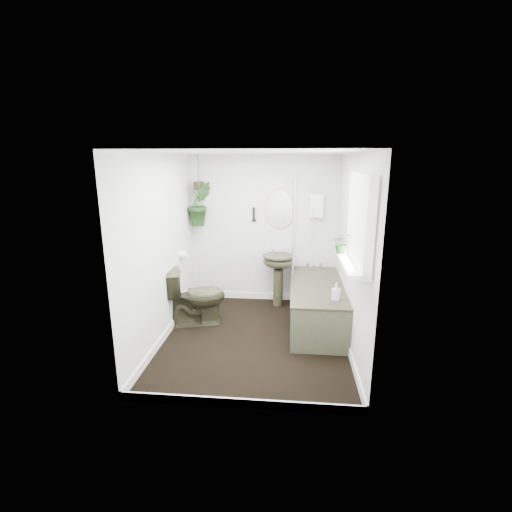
{
  "coord_description": "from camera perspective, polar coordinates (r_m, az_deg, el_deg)",
  "views": [
    {
      "loc": [
        0.43,
        -4.31,
        2.22
      ],
      "look_at": [
        0.0,
        0.15,
        1.05
      ],
      "focal_mm": 26.0,
      "sensor_mm": 36.0,
      "label": 1
    }
  ],
  "objects": [
    {
      "name": "wall_sconce",
      "position": [
        5.76,
        -0.34,
        6.44
      ],
      "size": [
        0.04,
        0.04,
        0.22
      ],
      "primitive_type": "cylinder",
      "color": "black",
      "rests_on": "wall_back"
    },
    {
      "name": "pedestal_sink",
      "position": [
        5.76,
        3.43,
        -3.75
      ],
      "size": [
        0.56,
        0.51,
        0.82
      ],
      "primitive_type": null,
      "rotation": [
        0.0,
        0.0,
        -0.23
      ],
      "color": "#2A2A1B",
      "rests_on": "floor"
    },
    {
      "name": "shower_box",
      "position": [
        5.7,
        9.26,
        7.69
      ],
      "size": [
        0.2,
        0.1,
        0.35
      ],
      "primitive_type": "cube",
      "color": "white",
      "rests_on": "wall_back"
    },
    {
      "name": "ceiling",
      "position": [
        4.34,
        -0.2,
        15.82
      ],
      "size": [
        2.3,
        2.8,
        0.02
      ],
      "primitive_type": "cube",
      "color": "white",
      "rests_on": "ground"
    },
    {
      "name": "wall_front",
      "position": [
        3.12,
        -2.73,
        -5.42
      ],
      "size": [
        2.3,
        0.02,
        2.3
      ],
      "primitive_type": "cube",
      "color": "silver",
      "rests_on": "ground"
    },
    {
      "name": "soap_bottle",
      "position": [
        4.57,
        12.21,
        -5.39
      ],
      "size": [
        0.12,
        0.12,
        0.21
      ],
      "primitive_type": "imported",
      "rotation": [
        0.0,
        0.0,
        -0.31
      ],
      "color": "black",
      "rests_on": "bathtub"
    },
    {
      "name": "toilet",
      "position": [
        5.19,
        -9.2,
        -6.09
      ],
      "size": [
        0.89,
        0.67,
        0.8
      ],
      "primitive_type": "imported",
      "rotation": [
        0.0,
        0.0,
        1.88
      ],
      "color": "#2A2A1B",
      "rests_on": "floor"
    },
    {
      "name": "floor",
      "position": [
        4.87,
        -0.17,
        -12.6
      ],
      "size": [
        2.3,
        2.8,
        0.02
      ],
      "primitive_type": "cube",
      "color": "black",
      "rests_on": "ground"
    },
    {
      "name": "wall_back",
      "position": [
        5.84,
        1.18,
        4.06
      ],
      "size": [
        2.3,
        0.02,
        2.3
      ],
      "primitive_type": "cube",
      "color": "silver",
      "rests_on": "ground"
    },
    {
      "name": "wall_right",
      "position": [
        4.5,
        14.67,
        0.4
      ],
      "size": [
        0.02,
        2.8,
        2.3
      ],
      "primitive_type": "cube",
      "color": "silver",
      "rests_on": "ground"
    },
    {
      "name": "hanging_plant",
      "position": [
        5.77,
        -8.66,
        7.92
      ],
      "size": [
        0.47,
        0.44,
        0.67
      ],
      "primitive_type": "imported",
      "rotation": [
        0.0,
        0.0,
        0.53
      ],
      "color": "black",
      "rests_on": "ceiling"
    },
    {
      "name": "bath_screen",
      "position": [
        5.39,
        5.85,
        4.5
      ],
      "size": [
        0.04,
        0.72,
        1.4
      ],
      "primitive_type": null,
      "color": "silver",
      "rests_on": "bathtub"
    },
    {
      "name": "wall_left",
      "position": [
        4.72,
        -14.35,
        1.06
      ],
      "size": [
        0.02,
        2.8,
        2.3
      ],
      "primitive_type": "cube",
      "color": "silver",
      "rests_on": "ground"
    },
    {
      "name": "window_blinds",
      "position": [
        3.71,
        15.06,
        5.29
      ],
      "size": [
        0.01,
        0.86,
        0.76
      ],
      "primitive_type": "cube",
      "color": "white",
      "rests_on": "wall_right"
    },
    {
      "name": "sill_plant",
      "position": [
        4.04,
        13.06,
        1.96
      ],
      "size": [
        0.21,
        0.19,
        0.22
      ],
      "primitive_type": "imported",
      "rotation": [
        0.0,
        0.0,
        -0.11
      ],
      "color": "black",
      "rests_on": "window_sill"
    },
    {
      "name": "skirting",
      "position": [
        4.85,
        -0.17,
        -11.97
      ],
      "size": [
        2.3,
        2.8,
        0.1
      ],
      "primitive_type": "cube",
      "color": "white",
      "rests_on": "floor"
    },
    {
      "name": "oval_mirror",
      "position": [
        5.73,
        3.68,
        7.38
      ],
      "size": [
        0.46,
        0.03,
        0.62
      ],
      "primitive_type": "ellipsoid",
      "color": "#C8B789",
      "rests_on": "wall_back"
    },
    {
      "name": "hanging_pot",
      "position": [
        5.75,
        -8.77,
        10.63
      ],
      "size": [
        0.16,
        0.16,
        0.12
      ],
      "primitive_type": "cylinder",
      "color": "#37231C",
      "rests_on": "ceiling"
    },
    {
      "name": "window_sill",
      "position": [
        3.79,
        14.27,
        -0.96
      ],
      "size": [
        0.18,
        1.0,
        0.04
      ],
      "primitive_type": "cube",
      "color": "white",
      "rests_on": "wall_right"
    },
    {
      "name": "bathtub",
      "position": [
        5.2,
        9.26,
        -7.37
      ],
      "size": [
        0.72,
        1.72,
        0.58
      ],
      "primitive_type": null,
      "color": "#2A2A1B",
      "rests_on": "floor"
    },
    {
      "name": "window_recess",
      "position": [
        3.72,
        15.74,
        5.26
      ],
      "size": [
        0.08,
        1.0,
        0.9
      ],
      "primitive_type": "cube",
      "color": "white",
      "rests_on": "wall_right"
    },
    {
      "name": "toilet_roll_holder",
      "position": [
        5.4,
        -11.13,
        0.21
      ],
      "size": [
        0.11,
        0.11,
        0.11
      ],
      "primitive_type": "cylinder",
      "rotation": [
        0.0,
        1.57,
        0.0
      ],
      "color": "white",
      "rests_on": "wall_left"
    }
  ]
}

